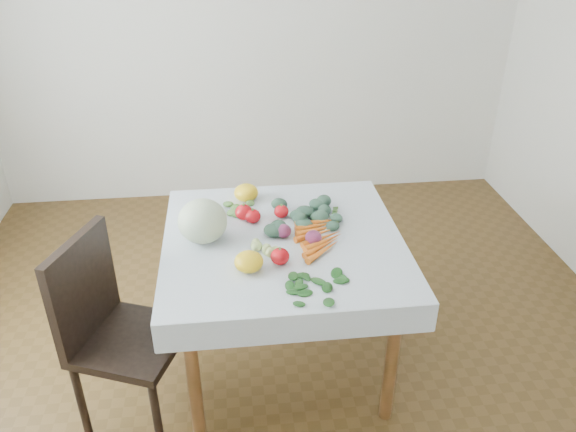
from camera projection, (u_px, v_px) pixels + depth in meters
name	position (u px, v px, depth m)	size (l,w,h in m)	color
ground	(284.00, 357.00, 3.03)	(4.00, 4.00, 0.00)	#553B1B
back_wall	(254.00, 26.00, 4.09)	(4.00, 0.04, 2.70)	white
table	(283.00, 256.00, 2.70)	(1.00, 1.00, 0.75)	brown
tablecloth	(283.00, 239.00, 2.65)	(1.12, 1.12, 0.01)	white
chair	(111.00, 323.00, 2.45)	(0.56, 0.56, 0.95)	black
cabbage	(203.00, 221.00, 2.59)	(0.23, 0.23, 0.21)	silver
tomato_a	(244.00, 212.00, 2.80)	(0.09, 0.09, 0.08)	red
tomato_b	(281.00, 211.00, 2.81)	(0.07, 0.07, 0.06)	red
tomato_c	(253.00, 216.00, 2.77)	(0.08, 0.08, 0.07)	red
tomato_d	(280.00, 256.00, 2.45)	(0.08, 0.08, 0.07)	red
heirloom_back	(246.00, 193.00, 2.97)	(0.13, 0.13, 0.09)	yellow
heirloom_front	(249.00, 262.00, 2.40)	(0.13, 0.13, 0.09)	yellow
onion_a	(313.00, 238.00, 2.60)	(0.08, 0.08, 0.07)	#601B3D
onion_b	(283.00, 231.00, 2.65)	(0.07, 0.07, 0.06)	#601B3D
tomatillo_cluster	(267.00, 248.00, 2.54)	(0.14, 0.10, 0.04)	#BAD57B
carrot_bunch	(319.00, 236.00, 2.64)	(0.23, 0.38, 0.03)	orange
kale_bunch	(299.00, 216.00, 2.79)	(0.37, 0.29, 0.05)	#365946
basil_bunch	(321.00, 289.00, 2.30)	(0.28, 0.23, 0.01)	#1C4D18
dill_bunch	(232.00, 211.00, 2.86)	(0.24, 0.23, 0.03)	#4F7937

